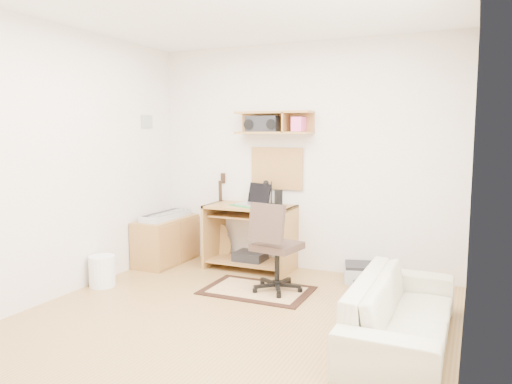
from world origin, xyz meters
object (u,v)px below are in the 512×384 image
at_px(printer, 366,273).
at_px(cabinet, 166,240).
at_px(sofa, 402,301).
at_px(task_chair, 277,246).
at_px(desk, 250,237).

bearing_deg(printer, cabinet, 170.85).
distance_m(cabinet, printer, 2.41).
bearing_deg(printer, sofa, -83.89).
distance_m(task_chair, printer, 1.10).
bearing_deg(sofa, cabinet, 67.60).
bearing_deg(sofa, printer, 21.17).
bearing_deg(task_chair, desk, 142.70).
relative_size(desk, task_chair, 1.08).
relative_size(printer, sofa, 0.27).
relative_size(task_chair, sofa, 0.54).
relative_size(desk, sofa, 0.59).
height_order(desk, sofa, desk).
bearing_deg(task_chair, printer, 53.49).
bearing_deg(printer, task_chair, -151.35).
height_order(desk, cabinet, desk).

